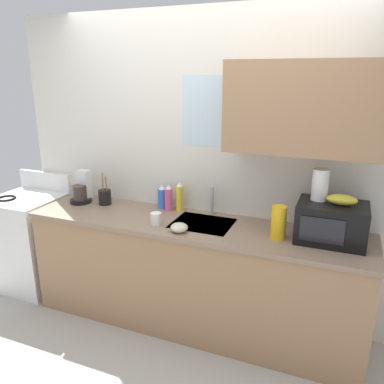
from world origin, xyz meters
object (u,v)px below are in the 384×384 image
at_px(paper_towel_roll, 320,185).
at_px(mug_white, 156,219).
at_px(small_bowl, 179,228).
at_px(stove_range, 31,241).
at_px(coffee_maker, 82,190).
at_px(utensil_crock, 105,197).
at_px(dish_soap_bottle_pink, 169,198).
at_px(cereal_canister, 279,223).
at_px(dish_soap_bottle_yellow, 180,197).
at_px(microwave, 331,222).
at_px(banana_bunch, 342,200).
at_px(dish_soap_bottle_blue, 162,197).

xyz_separation_m(paper_towel_roll, mug_white, (-1.15, -0.24, -0.33)).
xyz_separation_m(mug_white, small_bowl, (0.22, -0.06, -0.02)).
height_order(stove_range, paper_towel_roll, paper_towel_roll).
relative_size(coffee_maker, utensil_crock, 0.95).
bearing_deg(dish_soap_bottle_pink, paper_towel_roll, -4.54).
bearing_deg(cereal_canister, stove_range, 178.70).
height_order(stove_range, dish_soap_bottle_yellow, dish_soap_bottle_yellow).
bearing_deg(microwave, dish_soap_bottle_yellow, 171.96).
distance_m(dish_soap_bottle_yellow, mug_white, 0.37).
height_order(dish_soap_bottle_pink, mug_white, dish_soap_bottle_pink).
distance_m(stove_range, cereal_canister, 2.43).
height_order(banana_bunch, dish_soap_bottle_yellow, banana_bunch).
relative_size(microwave, dish_soap_bottle_blue, 2.22).
relative_size(paper_towel_roll, dish_soap_bottle_blue, 1.06).
bearing_deg(banana_bunch, stove_range, -179.03).
distance_m(banana_bunch, small_bowl, 1.14).
relative_size(stove_range, cereal_canister, 4.51).
distance_m(stove_range, small_bowl, 1.75).
height_order(dish_soap_bottle_yellow, dish_soap_bottle_blue, dish_soap_bottle_yellow).
bearing_deg(mug_white, dish_soap_bottle_yellow, 83.65).
bearing_deg(stove_range, cereal_canister, -1.30).
xyz_separation_m(stove_range, coffee_maker, (0.58, 0.10, 0.55)).
distance_m(dish_soap_bottle_yellow, dish_soap_bottle_pink, 0.10).
xyz_separation_m(stove_range, dish_soap_bottle_blue, (1.33, 0.21, 0.54)).
distance_m(stove_range, banana_bunch, 2.85).
distance_m(dish_soap_bottle_pink, utensil_crock, 0.59).
distance_m(banana_bunch, dish_soap_bottle_pink, 1.38).
relative_size(microwave, small_bowl, 3.54).
distance_m(stove_range, mug_white, 1.54).
xyz_separation_m(banana_bunch, paper_towel_roll, (-0.15, 0.05, 0.08)).
relative_size(microwave, cereal_canister, 1.92).
distance_m(banana_bunch, dish_soap_bottle_yellow, 1.29).
bearing_deg(cereal_canister, mug_white, -174.36).
xyz_separation_m(stove_range, small_bowl, (1.67, -0.20, 0.47)).
relative_size(paper_towel_roll, cereal_canister, 0.92).
bearing_deg(mug_white, coffee_maker, 164.07).
xyz_separation_m(utensil_crock, small_bowl, (0.86, -0.32, -0.04)).
distance_m(stove_range, microwave, 2.76).
bearing_deg(coffee_maker, dish_soap_bottle_yellow, 6.96).
relative_size(dish_soap_bottle_yellow, dish_soap_bottle_pink, 1.12).
xyz_separation_m(paper_towel_roll, cereal_canister, (-0.24, -0.15, -0.26)).
distance_m(stove_range, dish_soap_bottle_yellow, 1.61).
distance_m(coffee_maker, mug_white, 0.91).
bearing_deg(utensil_crock, dish_soap_bottle_yellow, 8.34).
relative_size(cereal_canister, small_bowl, 1.84).
xyz_separation_m(stove_range, mug_white, (1.45, -0.14, 0.49)).
distance_m(paper_towel_roll, mug_white, 1.22).
xyz_separation_m(paper_towel_roll, small_bowl, (-0.93, -0.30, -0.35)).
height_order(banana_bunch, utensil_crock, banana_bunch).
bearing_deg(paper_towel_roll, mug_white, -168.22).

